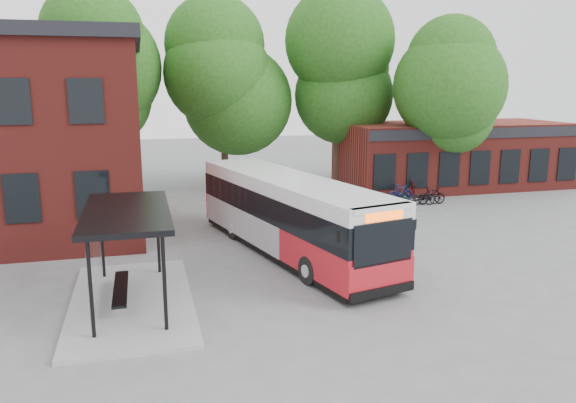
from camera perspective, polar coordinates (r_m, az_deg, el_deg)
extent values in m
plane|color=slate|center=(18.94, -1.68, -7.88)|extent=(100.00, 100.00, 0.00)
imported|color=black|center=(30.27, 7.00, 0.42)|extent=(1.70, 1.06, 0.84)
imported|color=#123924|center=(30.10, 10.97, 0.22)|extent=(1.68, 0.94, 0.83)
imported|color=navy|center=(31.57, 11.36, 0.89)|extent=(1.69, 0.71, 0.98)
imported|color=black|center=(30.82, 13.36, 0.35)|extent=(1.58, 0.71, 0.80)
imported|color=#510B06|center=(32.54, 12.78, 1.19)|extent=(1.78, 1.02, 1.03)
imported|color=black|center=(31.09, 13.84, 0.43)|extent=(1.55, 0.64, 0.80)
imported|color=black|center=(31.19, 14.38, 0.57)|extent=(1.59, 0.52, 0.94)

